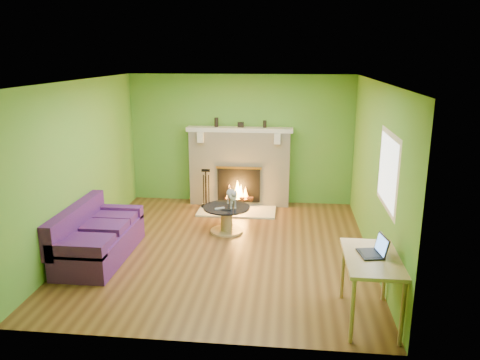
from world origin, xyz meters
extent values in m
plane|color=#563318|center=(0.00, 0.00, 0.00)|extent=(5.00, 5.00, 0.00)
plane|color=white|center=(0.00, 0.00, 2.60)|extent=(5.00, 5.00, 0.00)
plane|color=#509932|center=(0.00, 2.50, 1.30)|extent=(5.00, 0.00, 5.00)
plane|color=#509932|center=(0.00, -2.50, 1.30)|extent=(5.00, 0.00, 5.00)
plane|color=#509932|center=(-2.25, 0.00, 1.30)|extent=(0.00, 5.00, 5.00)
plane|color=#509932|center=(2.25, 0.00, 1.30)|extent=(0.00, 5.00, 5.00)
plane|color=silver|center=(2.24, -0.90, 1.55)|extent=(0.00, 1.20, 1.20)
plane|color=white|center=(2.23, -0.90, 1.55)|extent=(0.00, 1.06, 1.06)
cube|color=beige|center=(0.00, 2.33, 0.75)|extent=(2.00, 0.35, 1.50)
cube|color=black|center=(0.00, 2.13, 0.44)|extent=(0.85, 0.03, 0.68)
cube|color=gold|center=(0.00, 2.13, 0.80)|extent=(0.91, 0.02, 0.04)
cylinder|color=black|center=(0.00, 2.10, 0.16)|extent=(0.55, 0.07, 0.07)
cube|color=beige|center=(0.00, 2.30, 1.54)|extent=(2.10, 0.28, 0.08)
cube|color=beige|center=(-0.75, 2.11, 1.40)|extent=(0.12, 0.10, 0.20)
cube|color=beige|center=(0.75, 2.11, 1.40)|extent=(0.12, 0.10, 0.20)
cube|color=beige|center=(0.00, 1.80, 0.01)|extent=(1.50, 0.75, 0.03)
cube|color=beige|center=(0.00, 2.30, 1.54)|extent=(2.10, 0.28, 0.08)
cube|color=#451657|center=(-1.80, -0.53, 0.20)|extent=(0.80, 1.77, 0.40)
cube|color=#451657|center=(-2.16, -0.53, 0.55)|extent=(0.18, 1.77, 0.50)
cube|color=#451657|center=(-1.80, -1.32, 0.45)|extent=(0.80, 0.18, 0.20)
cube|color=#451657|center=(-1.80, 0.27, 0.45)|extent=(0.80, 0.18, 0.20)
cube|color=#451657|center=(-1.75, -1.03, 0.45)|extent=(0.64, 0.47, 0.11)
cube|color=#451657|center=(-1.75, -0.44, 0.45)|extent=(0.64, 0.47, 0.11)
cube|color=#451657|center=(-1.75, 0.06, 0.45)|extent=(0.64, 0.47, 0.11)
cylinder|color=tan|center=(-0.05, 0.73, 0.02)|extent=(0.56, 0.56, 0.03)
cylinder|color=tan|center=(-0.05, 0.73, 0.23)|extent=(0.20, 0.20, 0.39)
cylinder|color=black|center=(-0.05, 0.73, 0.44)|extent=(0.80, 0.80, 0.03)
cube|color=tan|center=(1.95, -1.84, 0.77)|extent=(0.62, 1.06, 0.04)
cylinder|color=tan|center=(1.69, -2.32, 0.37)|extent=(0.05, 0.05, 0.74)
cylinder|color=tan|center=(2.21, -2.32, 0.37)|extent=(0.05, 0.05, 0.74)
cylinder|color=tan|center=(1.69, -1.37, 0.37)|extent=(0.05, 0.05, 0.74)
cylinder|color=tan|center=(2.21, -1.37, 0.37)|extent=(0.05, 0.05, 0.74)
cube|color=gray|center=(-0.15, 0.61, 0.46)|extent=(0.17, 0.13, 0.02)
cube|color=black|center=(-0.03, 0.55, 0.46)|extent=(0.16, 0.04, 0.02)
cylinder|color=black|center=(-0.47, 2.33, 1.67)|extent=(0.08, 0.08, 0.18)
cylinder|color=black|center=(0.49, 2.33, 1.65)|extent=(0.07, 0.07, 0.14)
cube|color=black|center=(0.02, 2.33, 1.63)|extent=(0.12, 0.08, 0.10)
camera|label=1|loc=(0.99, -6.80, 2.98)|focal=35.00mm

